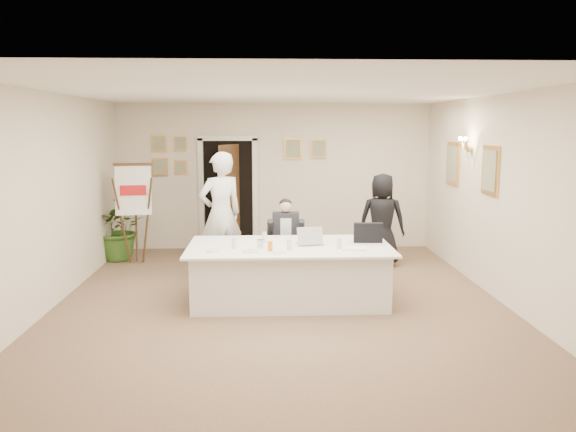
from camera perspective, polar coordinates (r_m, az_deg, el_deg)
The scene contains 28 objects.
floor at distance 7.73m, azimuth -0.81°, elevation -8.70°, with size 7.00×7.00×0.00m, color brown.
ceiling at distance 7.38m, azimuth -0.86°, elevation 12.49°, with size 6.00×7.00×0.02m, color white.
wall_back at distance 10.91m, azimuth -1.35°, elevation 3.98°, with size 6.00×0.10×2.80m, color white.
wall_front at distance 3.98m, azimuth 0.56°, elevation -4.77°, with size 6.00×0.10×2.80m, color white.
wall_left at distance 7.93m, azimuth -23.05°, elevation 1.40°, with size 0.10×7.00×2.80m, color white.
wall_right at distance 8.09m, azimuth 20.94°, elevation 1.65°, with size 0.10×7.00×2.80m, color white.
doorway at distance 10.79m, azimuth -6.02°, elevation 1.97°, with size 1.14×0.86×2.20m.
pictures_back_wall at distance 10.86m, azimuth -5.60°, elevation 6.30°, with size 3.40×0.06×0.80m, color gold, non-canonical shape.
pictures_right_wall at distance 9.15m, azimuth 17.93°, elevation 4.80°, with size 0.06×2.20×0.80m, color gold, non-canonical shape.
wall_sconce at distance 9.11m, azimuth 17.62°, elevation 7.00°, with size 0.20×0.30×0.24m, color #B28D39, non-canonical shape.
conference_table at distance 7.67m, azimuth 0.14°, elevation -5.79°, with size 2.73×1.45×0.78m.
seated_man at distance 8.65m, azimuth -0.24°, elevation -2.39°, with size 0.55×0.59×1.29m, color black, non-canonical shape.
flip_chart at distance 10.03m, azimuth -15.29°, elevation -0.25°, with size 0.61×0.42×1.72m.
standing_man at distance 8.98m, azimuth -6.85°, elevation 0.19°, with size 0.72×0.47×1.97m, color white.
standing_woman at distance 9.70m, azimuth 9.53°, elevation -0.37°, with size 0.78×0.50×1.59m, color black.
potted_palm at distance 10.47m, azimuth -16.75°, elevation -1.18°, with size 1.03×0.89×1.15m, color #30571D.
laptop at distance 7.65m, azimuth 2.18°, elevation -1.83°, with size 0.35×0.37×0.28m, color #B7BABC, non-canonical shape.
laptop_bag at distance 7.82m, azimuth 8.14°, elevation -1.69°, with size 0.39×0.11×0.27m, color black.
paper_stack at distance 7.37m, azimuth 6.73°, elevation -3.29°, with size 0.30×0.21×0.03m, color white.
plate_left at distance 7.29m, azimuth -7.49°, elevation -3.50°, with size 0.21×0.21×0.01m, color white.
plate_mid at distance 7.19m, azimuth -3.81°, elevation -3.62°, with size 0.22×0.22×0.01m, color white.
plate_near at distance 7.13m, azimuth -0.93°, elevation -3.71°, with size 0.21×0.21×0.01m, color white.
glass_a at distance 7.42m, azimuth -5.49°, elevation -2.74°, with size 0.06×0.06×0.14m, color silver.
glass_b at distance 7.26m, azimuth 0.13°, elevation -2.97°, with size 0.07×0.07×0.14m, color silver.
glass_c at distance 7.38m, azimuth 5.21°, elevation -2.81°, with size 0.07×0.07×0.14m, color silver.
glass_d at distance 7.80m, azimuth -2.41°, elevation -2.15°, with size 0.06×0.06×0.14m, color silver.
oj_glass at distance 7.22m, azimuth -1.82°, elevation -3.09°, with size 0.06×0.06×0.13m, color orange.
steel_jug at distance 7.42m, azimuth -2.79°, elevation -2.83°, with size 0.10×0.10×0.11m, color silver.
Camera 1 is at (-0.20, -7.36, 2.35)m, focal length 35.00 mm.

